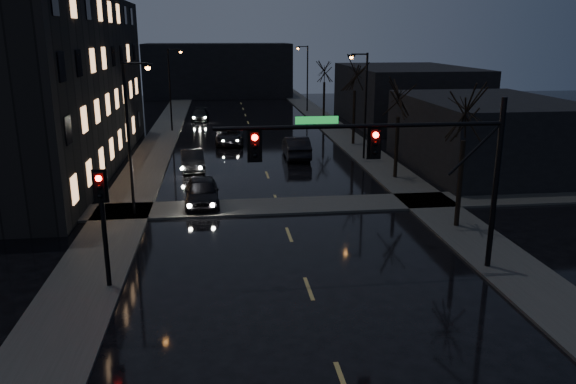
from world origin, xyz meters
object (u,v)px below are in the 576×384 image
object	(u,v)px
oncoming_car_a	(202,192)
oncoming_car_b	(193,160)
oncoming_car_c	(230,136)
oncoming_car_d	(200,115)
lead_car	(296,147)

from	to	relation	value
oncoming_car_a	oncoming_car_b	xyz separation A→B (m)	(-0.86, 8.74, -0.08)
oncoming_car_a	oncoming_car_c	size ratio (longest dim) A/B	0.91
oncoming_car_a	oncoming_car_b	size ratio (longest dim) A/B	1.08
oncoming_car_a	oncoming_car_d	xyz separation A→B (m)	(-0.99, 32.80, -0.15)
oncoming_car_d	lead_car	xyz separation A→B (m)	(7.98, -20.88, 0.20)
oncoming_car_a	lead_car	world-z (taller)	lead_car
oncoming_car_a	oncoming_car_d	size ratio (longest dim) A/B	1.05
lead_car	oncoming_car_d	bearing A→B (deg)	-68.33
oncoming_car_a	oncoming_car_c	bearing A→B (deg)	82.00
oncoming_car_c	oncoming_car_b	bearing A→B (deg)	-103.71
oncoming_car_c	lead_car	bearing A→B (deg)	-48.77
oncoming_car_a	lead_car	xyz separation A→B (m)	(6.99, 11.92, 0.06)
oncoming_car_b	oncoming_car_d	world-z (taller)	oncoming_car_b
lead_car	oncoming_car_c	bearing A→B (deg)	-50.90
oncoming_car_a	oncoming_car_b	world-z (taller)	oncoming_car_a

